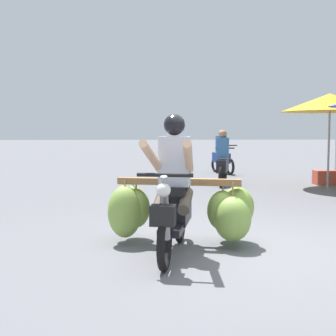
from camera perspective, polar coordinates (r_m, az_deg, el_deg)
ground_plane at (r=5.52m, az=8.48°, el=-10.09°), size 120.00×120.00×0.00m
motorbike_main_loaded at (r=5.59m, az=1.76°, el=-4.71°), size 1.85×1.93×1.58m
motorbike_distant_ahead_left at (r=15.08m, az=6.57°, el=1.50°), size 0.64×1.58×1.40m
motorbike_distant_ahead_right at (r=18.81m, az=0.33°, el=2.16°), size 0.63×1.59×1.40m
motorbike_distant_far_ahead at (r=11.88m, az=6.72°, el=0.64°), size 0.64×1.58×1.40m
market_umbrella_near_shop at (r=11.87m, az=19.22°, el=7.57°), size 2.31×2.31×2.27m
produce_crate at (r=12.62m, az=18.71°, el=-1.11°), size 0.56×0.40×0.36m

